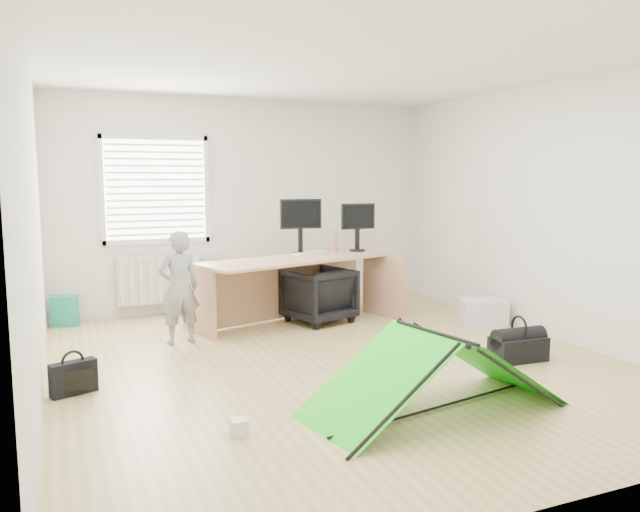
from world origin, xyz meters
name	(u,v)px	position (x,y,z in m)	size (l,w,h in m)	color
ground	(337,362)	(0.00, 0.00, 0.00)	(5.50, 5.50, 0.00)	tan
back_wall	(250,204)	(0.00, 2.75, 1.35)	(5.00, 0.02, 2.70)	silver
window	(156,190)	(-1.20, 2.71, 1.55)	(1.20, 0.06, 1.20)	silver
radiator	(159,279)	(-1.20, 2.67, 0.45)	(1.00, 0.12, 0.60)	silver
desk	(297,292)	(0.18, 1.50, 0.39)	(2.31, 0.73, 0.79)	tan
filing_cabinet	(208,289)	(-0.65, 2.42, 0.33)	(0.42, 0.56, 0.66)	#A2A4A7
monitor_left	(300,234)	(0.34, 1.81, 1.03)	(0.51, 0.11, 0.48)	black
monitor_right	(357,234)	(1.10, 1.82, 1.00)	(0.45, 0.10, 0.44)	black
keyboard	(309,253)	(0.44, 1.79, 0.80)	(0.47, 0.16, 0.02)	beige
thermos	(334,242)	(0.79, 1.83, 0.91)	(0.07, 0.07, 0.25)	#B16369
office_chair	(319,295)	(0.47, 1.56, 0.32)	(0.69, 0.71, 0.64)	black
person	(179,288)	(-1.22, 1.24, 0.59)	(0.43, 0.28, 1.17)	gray
kite	(434,372)	(0.17, -1.36, 0.30)	(1.90, 0.83, 0.59)	#1AD514
storage_crate	(482,312)	(2.19, 0.72, 0.14)	(0.52, 0.36, 0.29)	silver
tote_bag	(65,311)	(-2.30, 2.51, 0.18)	(0.30, 0.13, 0.35)	#1D8A70
laptop_bag	(73,378)	(-2.27, 0.04, 0.13)	(0.36, 0.11, 0.27)	black
white_box	(239,427)	(-1.28, -1.23, 0.06)	(0.11, 0.11, 0.11)	silver
duffel_bag	(518,349)	(1.59, -0.61, 0.11)	(0.51, 0.26, 0.22)	black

